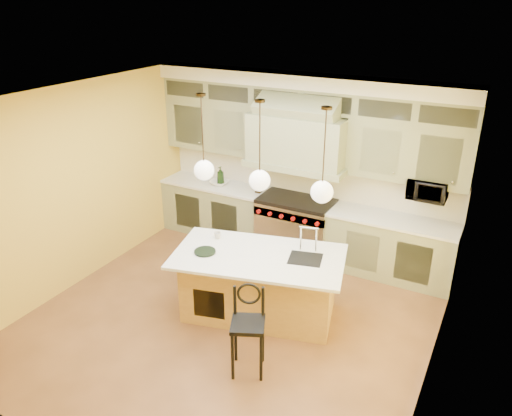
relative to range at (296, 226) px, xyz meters
The scene contains 18 objects.
floor 2.20m from the range, 90.00° to the right, with size 5.00×5.00×0.00m, color brown.
ceiling 3.23m from the range, 90.00° to the right, with size 5.00×5.00×0.00m, color white.
wall_back 1.03m from the range, 90.00° to the left, with size 5.00×5.00×0.00m, color gold.
wall_front 4.74m from the range, 90.00° to the right, with size 5.00×5.00×0.00m, color gold.
wall_left 3.43m from the range, 139.39° to the right, with size 5.00×5.00×0.00m, color gold.
wall_right 3.43m from the range, 40.61° to the right, with size 5.00×5.00×0.00m, color gold.
back_cabinetry 0.95m from the range, 90.00° to the left, with size 5.00×0.77×2.90m.
range is the anchor object (origin of this frame).
kitchen_island 1.84m from the range, 81.31° to the right, with size 2.39×1.66×1.35m.
counter_stool 2.91m from the range, 76.87° to the right, with size 0.49×0.49×1.07m.
microwave 2.18m from the range, ahead, with size 0.54×0.37×0.30m, color black.
oil_bottle_a 1.56m from the range, behind, with size 0.13×0.13×0.33m, color black.
oil_bottle_b 0.89m from the range, behind, with size 0.09×0.09×0.20m, color black.
fruit_bowl 1.54m from the range, behind, with size 0.31×0.31×0.08m, color white.
cup 1.82m from the range, 104.08° to the right, with size 0.10×0.10×0.09m, color beige.
pendant_left 2.39m from the range, 106.22° to the right, with size 0.26×0.26×1.11m.
pendant_center 2.35m from the range, 81.48° to the right, with size 0.26×0.26×1.11m.
pendant_right 2.57m from the range, 59.43° to the right, with size 0.26×0.26×1.11m.
Camera 1 is at (2.88, -4.68, 4.02)m, focal length 35.00 mm.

